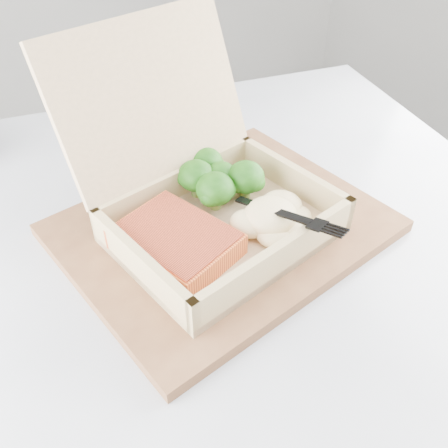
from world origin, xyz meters
TOP-DOWN VIEW (x-y plane):
  - cafe_table at (0.48, 0.28)m, footprint 0.97×0.97m
  - serving_tray at (0.51, 0.31)m, footprint 0.42×0.36m
  - takeout_container at (0.50, 0.34)m, footprint 0.29×0.31m
  - salmon_fillet at (0.44, 0.28)m, footprint 0.14×0.15m
  - broccoli_pile at (0.54, 0.36)m, footprint 0.11×0.11m
  - mashed_potatoes at (0.55, 0.27)m, footprint 0.10×0.09m
  - plastic_fork at (0.55, 0.28)m, footprint 0.07×0.14m
  - receipt at (0.55, 0.50)m, footprint 0.11×0.14m

SIDE VIEW (x-z plane):
  - cafe_table at x=0.48m, z-range 0.18..0.93m
  - receipt at x=0.55m, z-range 0.75..0.75m
  - serving_tray at x=0.51m, z-range 0.75..0.77m
  - salmon_fillet at x=0.44m, z-range 0.78..0.80m
  - mashed_potatoes at x=0.55m, z-range 0.78..0.81m
  - broccoli_pile at x=0.54m, z-range 0.78..0.82m
  - plastic_fork at x=0.55m, z-range 0.80..0.82m
  - takeout_container at x=0.50m, z-range 0.71..0.93m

